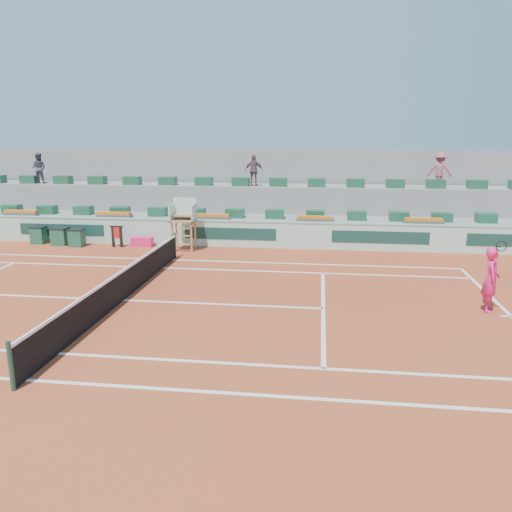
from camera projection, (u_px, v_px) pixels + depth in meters
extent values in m
plane|color=#983A1D|center=(123.00, 300.00, 16.09)|extent=(90.00, 90.00, 0.00)
cube|color=gray|center=(201.00, 225.00, 26.27)|extent=(36.00, 4.00, 1.20)
cube|color=gray|center=(207.00, 208.00, 27.65)|extent=(36.00, 2.40, 2.60)
cube|color=gray|center=(213.00, 189.00, 28.98)|extent=(36.00, 0.40, 4.40)
cube|color=#F72070|center=(142.00, 242.00, 23.98)|extent=(1.01, 0.45, 0.45)
imported|color=#484854|center=(39.00, 168.00, 27.81)|extent=(0.87, 0.71, 1.68)
imported|color=brown|center=(254.00, 170.00, 26.26)|extent=(0.97, 0.41, 1.64)
imported|color=#9C4E56|center=(440.00, 170.00, 25.05)|extent=(1.26, 0.86, 1.80)
cube|color=white|center=(512.00, 317.00, 14.61)|extent=(0.12, 10.97, 0.01)
cube|color=white|center=(26.00, 380.00, 10.79)|extent=(23.77, 0.12, 0.01)
cube|color=white|center=(172.00, 260.00, 21.38)|extent=(23.77, 0.12, 0.01)
cube|color=white|center=(58.00, 354.00, 12.11)|extent=(23.77, 0.12, 0.01)
cube|color=white|center=(163.00, 268.00, 20.05)|extent=(23.77, 0.12, 0.01)
cube|color=white|center=(323.00, 309.00, 15.29)|extent=(0.12, 8.23, 0.01)
cube|color=white|center=(123.00, 300.00, 16.08)|extent=(12.80, 0.12, 0.01)
cube|color=white|center=(506.00, 316.00, 14.63)|extent=(0.30, 0.12, 0.01)
cube|color=black|center=(122.00, 287.00, 15.98)|extent=(0.03, 11.87, 0.92)
cube|color=white|center=(122.00, 272.00, 15.86)|extent=(0.06, 11.87, 0.07)
cylinder|color=#1C412D|center=(11.00, 366.00, 10.23)|extent=(0.10, 0.10, 1.10)
cylinder|color=#1C412D|center=(175.00, 245.00, 21.68)|extent=(0.10, 0.10, 1.10)
cube|color=#AAD7C1|center=(190.00, 233.00, 24.15)|extent=(36.00, 0.30, 1.20)
cube|color=#7BA593|center=(190.00, 220.00, 24.00)|extent=(36.00, 0.34, 0.06)
cube|color=#163C34|center=(62.00, 230.00, 24.78)|extent=(4.40, 0.02, 0.56)
cube|color=#163C34|center=(230.00, 234.00, 23.73)|extent=(4.40, 0.02, 0.56)
cube|color=#163C34|center=(380.00, 237.00, 22.87)|extent=(4.40, 0.02, 0.56)
cube|color=#A2703D|center=(172.00, 237.00, 22.79)|extent=(0.08, 0.08, 1.35)
cube|color=#A2703D|center=(191.00, 238.00, 22.67)|extent=(0.08, 0.08, 1.35)
cube|color=#A2703D|center=(177.00, 234.00, 23.46)|extent=(0.08, 0.08, 1.35)
cube|color=#A2703D|center=(195.00, 235.00, 23.35)|extent=(0.08, 0.08, 1.35)
cube|color=#A2703D|center=(183.00, 221.00, 22.90)|extent=(1.10, 0.90, 0.08)
cube|color=#AAD7C1|center=(185.00, 208.00, 23.15)|extent=(1.10, 0.08, 1.00)
cube|color=#AAD7C1|center=(172.00, 213.00, 22.88)|extent=(0.06, 0.90, 0.80)
cube|color=#AAD7C1|center=(194.00, 213.00, 22.75)|extent=(0.06, 0.90, 0.80)
cube|color=#A2703D|center=(184.00, 215.00, 22.94)|extent=(0.80, 0.60, 0.08)
cube|color=#A2703D|center=(182.00, 244.00, 22.81)|extent=(0.90, 0.08, 0.06)
cube|color=#A2703D|center=(182.00, 236.00, 22.71)|extent=(0.90, 0.08, 0.06)
cube|color=#A2703D|center=(181.00, 228.00, 22.63)|extent=(0.90, 0.08, 0.06)
cube|color=#1A4F33|center=(12.00, 209.00, 26.45)|extent=(0.90, 0.60, 0.44)
cube|color=#1A4F33|center=(47.00, 210.00, 26.20)|extent=(0.90, 0.60, 0.44)
cube|color=#1A4F33|center=(84.00, 210.00, 25.95)|extent=(0.90, 0.60, 0.44)
cube|color=#1A4F33|center=(120.00, 211.00, 25.70)|extent=(0.90, 0.60, 0.44)
cube|color=#1A4F33|center=(158.00, 212.00, 25.46)|extent=(0.90, 0.60, 0.44)
cube|color=#1A4F33|center=(196.00, 212.00, 25.21)|extent=(0.90, 0.60, 0.44)
cube|color=#1A4F33|center=(235.00, 213.00, 24.96)|extent=(0.90, 0.60, 0.44)
cube|color=#1A4F33|center=(275.00, 214.00, 24.71)|extent=(0.90, 0.60, 0.44)
cube|color=#1A4F33|center=(315.00, 215.00, 24.47)|extent=(0.90, 0.60, 0.44)
cube|color=#1A4F33|center=(357.00, 215.00, 24.22)|extent=(0.90, 0.60, 0.44)
cube|color=#1A4F33|center=(399.00, 216.00, 23.97)|extent=(0.90, 0.60, 0.44)
cube|color=#1A4F33|center=(442.00, 217.00, 23.72)|extent=(0.90, 0.60, 0.44)
cube|color=#1A4F33|center=(486.00, 218.00, 23.48)|extent=(0.90, 0.60, 0.44)
cube|color=#1A4F33|center=(30.00, 179.00, 27.95)|extent=(0.90, 0.60, 0.44)
cube|color=#1A4F33|center=(63.00, 180.00, 27.71)|extent=(0.90, 0.60, 0.44)
cube|color=#1A4F33|center=(97.00, 180.00, 27.46)|extent=(0.90, 0.60, 0.44)
cube|color=#1A4F33|center=(132.00, 180.00, 27.21)|extent=(0.90, 0.60, 0.44)
cube|color=#1A4F33|center=(168.00, 181.00, 26.96)|extent=(0.90, 0.60, 0.44)
cube|color=#1A4F33|center=(204.00, 181.00, 26.72)|extent=(0.90, 0.60, 0.44)
cube|color=#1A4F33|center=(241.00, 182.00, 26.47)|extent=(0.90, 0.60, 0.44)
cube|color=#1A4F33|center=(278.00, 182.00, 26.22)|extent=(0.90, 0.60, 0.44)
cube|color=#1A4F33|center=(316.00, 183.00, 25.97)|extent=(0.90, 0.60, 0.44)
cube|color=#1A4F33|center=(355.00, 183.00, 25.73)|extent=(0.90, 0.60, 0.44)
cube|color=#1A4F33|center=(395.00, 183.00, 25.48)|extent=(0.90, 0.60, 0.44)
cube|color=#1A4F33|center=(436.00, 184.00, 25.23)|extent=(0.90, 0.60, 0.44)
cube|color=#1A4F33|center=(477.00, 184.00, 24.98)|extent=(0.90, 0.60, 0.44)
cube|color=#505050|center=(21.00, 214.00, 25.58)|extent=(1.80, 0.36, 0.16)
cube|color=orange|center=(21.00, 211.00, 25.55)|extent=(1.70, 0.32, 0.12)
cube|color=#505050|center=(114.00, 216.00, 24.97)|extent=(1.80, 0.36, 0.16)
cube|color=orange|center=(114.00, 213.00, 24.93)|extent=(1.70, 0.32, 0.12)
cube|color=#505050|center=(212.00, 218.00, 24.35)|extent=(1.80, 0.36, 0.16)
cube|color=orange|center=(212.00, 215.00, 24.31)|extent=(1.70, 0.32, 0.12)
cube|color=#505050|center=(315.00, 220.00, 23.73)|extent=(1.80, 0.36, 0.16)
cube|color=orange|center=(315.00, 217.00, 23.70)|extent=(1.70, 0.32, 0.12)
cube|color=#505050|center=(423.00, 222.00, 23.11)|extent=(1.80, 0.36, 0.16)
cube|color=orange|center=(424.00, 219.00, 23.08)|extent=(1.70, 0.32, 0.12)
cube|color=#1A4E37|center=(77.00, 238.00, 23.94)|extent=(0.65, 0.55, 0.80)
cube|color=black|center=(76.00, 230.00, 23.84)|extent=(0.68, 0.59, 0.04)
cube|color=#1A4E37|center=(60.00, 237.00, 24.29)|extent=(0.72, 0.62, 0.80)
cube|color=black|center=(59.00, 228.00, 24.19)|extent=(0.77, 0.66, 0.04)
cube|color=#1A4E37|center=(39.00, 235.00, 24.60)|extent=(0.64, 0.55, 0.80)
cube|color=black|center=(38.00, 227.00, 24.50)|extent=(0.67, 0.58, 0.04)
cube|color=black|center=(113.00, 237.00, 23.80)|extent=(0.11, 0.11, 1.00)
cube|color=black|center=(121.00, 237.00, 23.75)|extent=(0.11, 0.11, 1.00)
cube|color=black|center=(116.00, 226.00, 23.66)|extent=(0.65, 0.09, 0.06)
cube|color=red|center=(117.00, 233.00, 23.71)|extent=(0.48, 0.04, 0.56)
imported|color=#F72070|center=(491.00, 280.00, 14.88)|extent=(0.61, 0.80, 1.97)
cylinder|color=black|center=(498.00, 247.00, 14.35)|extent=(0.03, 0.35, 0.09)
torus|color=black|center=(501.00, 246.00, 14.12)|extent=(0.31, 0.08, 0.31)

